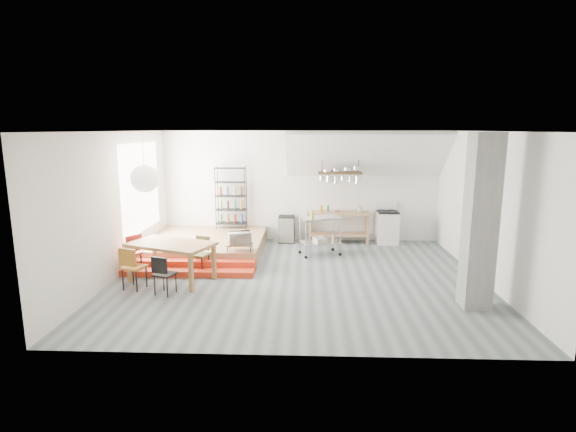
{
  "coord_description": "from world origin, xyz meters",
  "views": [
    {
      "loc": [
        0.15,
        -9.54,
        3.25
      ],
      "look_at": [
        -0.26,
        0.8,
        1.24
      ],
      "focal_mm": 28.0,
      "sensor_mm": 36.0,
      "label": 1
    }
  ],
  "objects_px": {
    "dining_table": "(171,247)",
    "rolling_cart": "(320,230)",
    "stove": "(387,227)",
    "mini_fridge": "(287,229)"
  },
  "relations": [
    {
      "from": "stove",
      "to": "dining_table",
      "type": "xyz_separation_m",
      "value": [
        -5.24,
        -3.46,
        0.27
      ]
    },
    {
      "from": "stove",
      "to": "dining_table",
      "type": "distance_m",
      "value": 6.28
    },
    {
      "from": "stove",
      "to": "rolling_cart",
      "type": "xyz_separation_m",
      "value": [
        -1.97,
        -1.29,
        0.17
      ]
    },
    {
      "from": "stove",
      "to": "mini_fridge",
      "type": "height_order",
      "value": "stove"
    },
    {
      "from": "dining_table",
      "to": "rolling_cart",
      "type": "bearing_deg",
      "value": 54.49
    },
    {
      "from": "mini_fridge",
      "to": "dining_table",
      "type": "bearing_deg",
      "value": -123.77
    },
    {
      "from": "dining_table",
      "to": "rolling_cart",
      "type": "xyz_separation_m",
      "value": [
        3.27,
        2.16,
        -0.1
      ]
    },
    {
      "from": "dining_table",
      "to": "mini_fridge",
      "type": "distance_m",
      "value": 4.23
    },
    {
      "from": "stove",
      "to": "dining_table",
      "type": "height_order",
      "value": "stove"
    },
    {
      "from": "stove",
      "to": "rolling_cart",
      "type": "relative_size",
      "value": 1.03
    }
  ]
}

